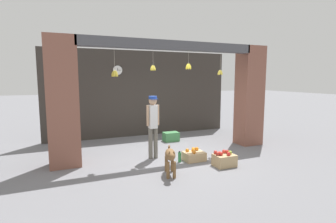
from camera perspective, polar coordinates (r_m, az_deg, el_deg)
The scene contains 12 objects.
ground_plane at distance 7.14m, azimuth 1.33°, elevation -9.63°, with size 60.00×60.00×0.00m, color slate.
shop_back_wall at distance 9.52m, azimuth -5.73°, elevation 3.89°, with size 6.72×0.12×3.04m, color #38332D.
shop_pillar_left at distance 6.55m, azimuth -21.96°, elevation 1.87°, with size 0.70×0.60×3.04m, color brown.
shop_pillar_right at distance 8.57m, azimuth 17.28°, elevation 3.23°, with size 0.70×0.60×3.04m, color brown.
storefront_awning at distance 6.99m, azimuth 0.95°, elevation 13.99°, with size 4.82×0.24×0.94m.
dog at distance 5.68m, azimuth 0.52°, elevation -9.81°, with size 0.38×0.79×0.61m.
shopkeeper at distance 6.73m, azimuth -3.30°, elevation -2.35°, with size 0.34×0.27×1.63m.
fruit_crate_oranges at distance 6.77m, azimuth 5.66°, elevation -9.55°, with size 0.52×0.40×0.31m.
fruit_crate_apples at distance 6.45m, azimuth 12.14°, elevation -10.17°, with size 0.49×0.38×0.37m.
produce_box_green at distance 8.72m, azimuth 0.65°, elevation -5.49°, with size 0.50×0.34×0.30m, color #42844C.
water_bottle at distance 6.61m, azimuth 2.54°, elevation -9.86°, with size 0.08×0.08×0.28m.
wall_clock at distance 9.21m, azimuth -10.92°, elevation 8.82°, with size 0.34×0.03×0.34m.
Camera 1 is at (-2.82, -6.23, 2.08)m, focal length 28.00 mm.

